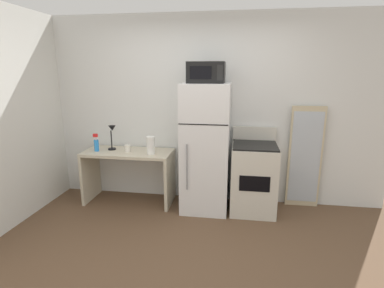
{
  "coord_description": "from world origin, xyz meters",
  "views": [
    {
      "loc": [
        0.49,
        -2.51,
        1.86
      ],
      "look_at": [
        -0.07,
        1.1,
        0.95
      ],
      "focal_mm": 28.08,
      "sensor_mm": 36.0,
      "label": 1
    }
  ],
  "objects": [
    {
      "name": "ground_plane",
      "position": [
        0.0,
        0.0,
        0.0
      ],
      "size": [
        12.0,
        12.0,
        0.0
      ],
      "primitive_type": "plane",
      "color": "brown"
    },
    {
      "name": "wall_back_white",
      "position": [
        0.0,
        1.7,
        1.3
      ],
      "size": [
        5.0,
        0.1,
        2.6
      ],
      "primitive_type": "cube",
      "color": "silver",
      "rests_on": "ground"
    },
    {
      "name": "desk",
      "position": [
        -1.02,
        1.36,
        0.53
      ],
      "size": [
        1.23,
        0.55,
        0.75
      ],
      "color": "beige",
      "rests_on": "ground"
    },
    {
      "name": "desk_lamp",
      "position": [
        -1.25,
        1.39,
        0.99
      ],
      "size": [
        0.14,
        0.12,
        0.35
      ],
      "color": "black",
      "rests_on": "desk"
    },
    {
      "name": "coffee_mug",
      "position": [
        -1.02,
        1.34,
        0.8
      ],
      "size": [
        0.08,
        0.08,
        0.09
      ],
      "primitive_type": "cylinder",
      "color": "white",
      "rests_on": "desk"
    },
    {
      "name": "paper_towel_roll",
      "position": [
        -0.66,
        1.27,
        0.87
      ],
      "size": [
        0.11,
        0.11,
        0.24
      ],
      "primitive_type": "cylinder",
      "color": "white",
      "rests_on": "desk"
    },
    {
      "name": "spray_bottle",
      "position": [
        -1.45,
        1.3,
        0.85
      ],
      "size": [
        0.06,
        0.06,
        0.25
      ],
      "color": "#2D8CEA",
      "rests_on": "desk"
    },
    {
      "name": "refrigerator",
      "position": [
        0.08,
        1.32,
        0.85
      ],
      "size": [
        0.61,
        0.65,
        1.7
      ],
      "color": "white",
      "rests_on": "ground"
    },
    {
      "name": "microwave",
      "position": [
        0.08,
        1.3,
        1.83
      ],
      "size": [
        0.46,
        0.35,
        0.26
      ],
      "color": "black",
      "rests_on": "refrigerator"
    },
    {
      "name": "oven_range",
      "position": [
        0.72,
        1.33,
        0.47
      ],
      "size": [
        0.58,
        0.61,
        1.1
      ],
      "color": "beige",
      "rests_on": "ground"
    },
    {
      "name": "leaning_mirror",
      "position": [
        1.41,
        1.59,
        0.7
      ],
      "size": [
        0.44,
        0.03,
        1.4
      ],
      "color": "#C6B793",
      "rests_on": "ground"
    }
  ]
}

